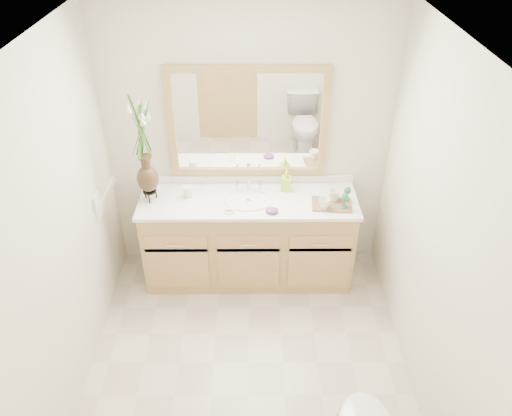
{
  "coord_description": "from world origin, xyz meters",
  "views": [
    {
      "loc": [
        0.04,
        -2.48,
        3.15
      ],
      "look_at": [
        0.06,
        0.65,
        0.99
      ],
      "focal_mm": 35.0,
      "sensor_mm": 36.0,
      "label": 1
    }
  ],
  "objects_px": {
    "flower_vase": "(142,137)",
    "tray": "(332,204)",
    "soap_bottle": "(286,181)",
    "tumbler": "(188,192)"
  },
  "relations": [
    {
      "from": "flower_vase",
      "to": "tray",
      "type": "relative_size",
      "value": 2.65
    },
    {
      "from": "tumbler",
      "to": "tray",
      "type": "xyz_separation_m",
      "value": [
        1.2,
        -0.14,
        -0.04
      ]
    },
    {
      "from": "soap_bottle",
      "to": "tray",
      "type": "height_order",
      "value": "soap_bottle"
    },
    {
      "from": "flower_vase",
      "to": "tray",
      "type": "distance_m",
      "value": 1.62
    },
    {
      "from": "tray",
      "to": "soap_bottle",
      "type": "bearing_deg",
      "value": 151.36
    },
    {
      "from": "soap_bottle",
      "to": "tumbler",
      "type": "bearing_deg",
      "value": -162.06
    },
    {
      "from": "flower_vase",
      "to": "tumbler",
      "type": "bearing_deg",
      "value": 8.18
    },
    {
      "from": "soap_bottle",
      "to": "tray",
      "type": "distance_m",
      "value": 0.44
    },
    {
      "from": "tumbler",
      "to": "soap_bottle",
      "type": "height_order",
      "value": "soap_bottle"
    },
    {
      "from": "flower_vase",
      "to": "soap_bottle",
      "type": "distance_m",
      "value": 1.26
    }
  ]
}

